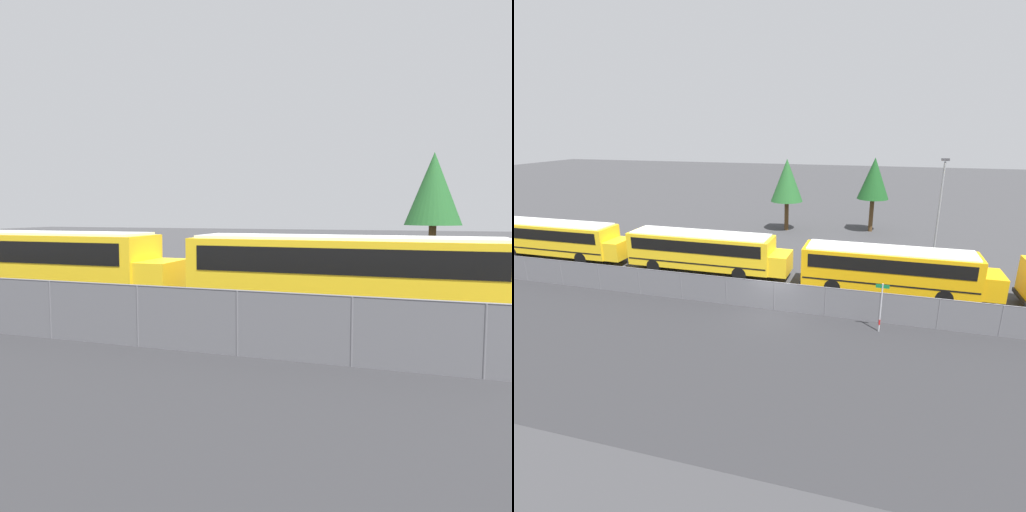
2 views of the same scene
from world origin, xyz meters
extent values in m
cylinder|color=slate|center=(-15.31, 0.00, 0.90)|extent=(0.07, 0.07, 1.79)
cylinder|color=slate|center=(-12.24, 0.00, 0.90)|extent=(0.07, 0.07, 1.79)
cylinder|color=slate|center=(-9.18, 0.00, 0.90)|extent=(0.07, 0.07, 1.79)
cylinder|color=slate|center=(-6.12, 0.00, 0.90)|extent=(0.07, 0.07, 1.79)
cylinder|color=slate|center=(-3.06, 0.00, 0.90)|extent=(0.07, 0.07, 1.79)
cube|color=yellow|center=(-20.38, 5.03, 1.75)|extent=(11.04, 2.54, 2.43)
cube|color=black|center=(-20.38, 5.03, 2.28)|extent=(10.16, 2.58, 0.87)
cube|color=black|center=(-20.38, 5.03, 1.07)|extent=(10.82, 2.57, 0.10)
cube|color=yellow|center=(-14.20, 5.03, 1.26)|extent=(1.32, 2.33, 1.46)
cube|color=silver|center=(-20.38, 5.03, 3.01)|extent=(10.49, 2.28, 0.10)
cylinder|color=black|center=(-16.96, 6.18, 0.53)|extent=(1.07, 0.28, 1.07)
cylinder|color=black|center=(-16.96, 3.88, 0.53)|extent=(1.07, 0.28, 1.07)
cube|color=yellow|center=(-7.02, 5.03, 1.75)|extent=(11.04, 2.54, 2.43)
cube|color=black|center=(-7.02, 5.03, 2.28)|extent=(10.16, 2.58, 0.87)
cube|color=black|center=(-7.02, 5.03, 1.07)|extent=(10.82, 2.57, 0.10)
cube|color=black|center=(-12.59, 5.03, 0.68)|extent=(0.12, 2.54, 0.24)
cube|color=silver|center=(-7.02, 5.03, 3.01)|extent=(10.49, 2.28, 0.10)
cylinder|color=black|center=(-3.60, 6.17, 0.53)|extent=(1.07, 0.28, 1.07)
cylinder|color=black|center=(-3.60, 3.88, 0.53)|extent=(1.07, 0.28, 1.07)
cylinder|color=black|center=(-10.44, 6.17, 0.53)|extent=(1.07, 0.28, 1.07)
cylinder|color=black|center=(-10.44, 3.88, 0.53)|extent=(1.07, 0.28, 1.07)
cylinder|color=#51381E|center=(-3.78, 19.55, 1.56)|extent=(0.44, 0.44, 3.13)
cone|color=#235B28|center=(-3.78, 19.55, 5.31)|extent=(3.36, 3.36, 4.36)
camera|label=1|loc=(-4.60, -12.43, 3.88)|focal=35.00mm
camera|label=2|loc=(5.57, -21.26, 10.49)|focal=28.00mm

